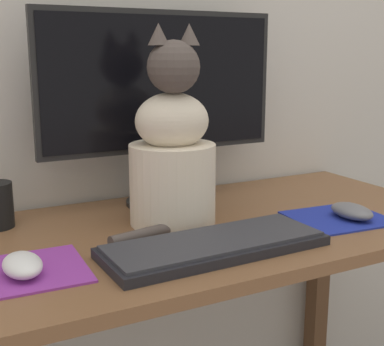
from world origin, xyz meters
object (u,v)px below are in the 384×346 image
Objects in this scene: monitor at (161,94)px; computer_mouse_left at (22,265)px; cat at (172,153)px; keyboard at (214,245)px; computer_mouse_right at (352,211)px.

computer_mouse_left is at bearing -142.69° from monitor.
keyboard is at bearing -82.74° from cat.
monitor is 0.50m from computer_mouse_right.
computer_mouse_left is at bearing 178.37° from computer_mouse_right.
computer_mouse_right is at bearing -1.63° from computer_mouse_left.
monitor reaches higher than cat.
monitor is 0.53m from computer_mouse_left.
monitor is at bearing 37.31° from computer_mouse_left.
computer_mouse_left is at bearing -148.59° from cat.
computer_mouse_right is 0.41m from cat.
keyboard is at bearing -7.49° from computer_mouse_left.
cat is at bearing -105.82° from monitor.
computer_mouse_left is 0.39m from cat.
computer_mouse_right is (0.31, -0.31, -0.24)m from monitor.
computer_mouse_left is 0.93× the size of computer_mouse_right.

